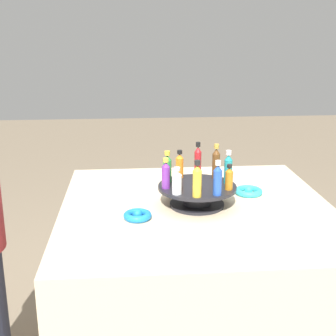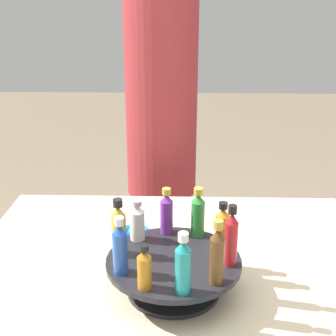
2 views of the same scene
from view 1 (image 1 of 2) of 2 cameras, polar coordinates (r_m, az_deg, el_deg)
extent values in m
cube|color=beige|center=(1.93, 3.33, -15.30)|extent=(1.01, 1.01, 0.77)
cylinder|color=black|center=(1.76, 3.54, -4.44)|extent=(0.20, 0.20, 0.01)
cylinder|color=black|center=(1.74, 3.56, -3.40)|extent=(0.11, 0.11, 0.06)
cylinder|color=black|center=(1.73, 3.58, -2.33)|extent=(0.29, 0.29, 0.01)
cylinder|color=teal|center=(1.76, 7.33, -0.43)|extent=(0.03, 0.03, 0.09)
cone|color=teal|center=(1.74, 7.40, 1.30)|extent=(0.03, 0.03, 0.02)
cylinder|color=silver|center=(1.74, 7.42, 1.88)|extent=(0.02, 0.02, 0.02)
cylinder|color=brown|center=(1.81, 5.86, 0.25)|extent=(0.03, 0.03, 0.10)
cone|color=brown|center=(1.79, 5.92, 2.05)|extent=(0.03, 0.03, 0.02)
cylinder|color=#B79338|center=(1.79, 5.94, 2.65)|extent=(0.02, 0.02, 0.02)
cylinder|color=#B21E23|center=(1.83, 3.65, 0.50)|extent=(0.03, 0.03, 0.10)
cone|color=#B21E23|center=(1.82, 3.68, 2.30)|extent=(0.03, 0.03, 0.02)
cylinder|color=black|center=(1.81, 3.69, 2.89)|extent=(0.02, 0.02, 0.02)
cylinder|color=orange|center=(1.81, 1.42, 0.04)|extent=(0.03, 0.03, 0.08)
cone|color=orange|center=(1.80, 1.43, 1.48)|extent=(0.03, 0.03, 0.02)
cylinder|color=black|center=(1.80, 1.43, 1.96)|extent=(0.02, 0.02, 0.01)
cylinder|color=#288438|center=(1.76, -0.09, -0.36)|extent=(0.03, 0.03, 0.09)
cone|color=#288438|center=(1.74, -0.09, 1.28)|extent=(0.03, 0.03, 0.02)
cylinder|color=gold|center=(1.74, -0.09, 1.83)|extent=(0.02, 0.02, 0.02)
cylinder|color=#702D93|center=(1.69, -0.27, -1.16)|extent=(0.03, 0.03, 0.08)
cone|color=#702D93|center=(1.67, -0.27, 0.45)|extent=(0.03, 0.03, 0.02)
cylinder|color=gold|center=(1.67, -0.27, 0.98)|extent=(0.02, 0.02, 0.01)
cylinder|color=silver|center=(1.63, 1.10, -2.01)|extent=(0.03, 0.03, 0.07)
cone|color=silver|center=(1.62, 1.11, -0.59)|extent=(0.03, 0.03, 0.02)
cylinder|color=#B2B2B7|center=(1.61, 1.11, -0.12)|extent=(0.02, 0.02, 0.01)
cylinder|color=gold|center=(1.60, 3.57, -1.93)|extent=(0.03, 0.03, 0.09)
cone|color=gold|center=(1.59, 3.60, 0.00)|extent=(0.03, 0.03, 0.02)
cylinder|color=black|center=(1.58, 3.62, 0.65)|extent=(0.02, 0.02, 0.02)
cylinder|color=#234CAD|center=(1.63, 6.05, -1.80)|extent=(0.03, 0.03, 0.09)
cone|color=#234CAD|center=(1.61, 6.11, 0.03)|extent=(0.03, 0.03, 0.02)
cylinder|color=silver|center=(1.61, 6.13, 0.63)|extent=(0.02, 0.02, 0.02)
cylinder|color=#AD6B19|center=(1.69, 7.45, -1.53)|extent=(0.03, 0.03, 0.07)
cone|color=#AD6B19|center=(1.68, 7.50, -0.20)|extent=(0.03, 0.03, 0.01)
cylinder|color=black|center=(1.67, 7.52, 0.25)|extent=(0.02, 0.02, 0.01)
torus|color=#2DB7CC|center=(1.90, 9.79, -2.81)|extent=(0.11, 0.11, 0.02)
sphere|color=#2DB7CC|center=(1.90, 9.79, -2.68)|extent=(0.03, 0.03, 0.03)
torus|color=blue|center=(1.63, -3.74, -5.80)|extent=(0.10, 0.10, 0.03)
sphere|color=blue|center=(1.63, -3.74, -5.63)|extent=(0.04, 0.04, 0.04)
camera|label=2|loc=(1.98, 30.39, 13.75)|focal=50.00mm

